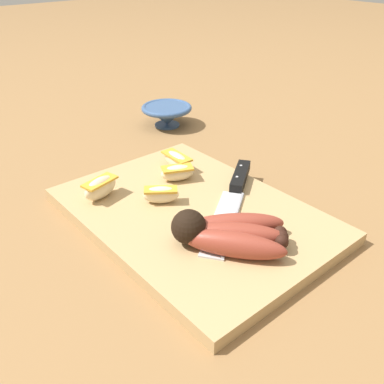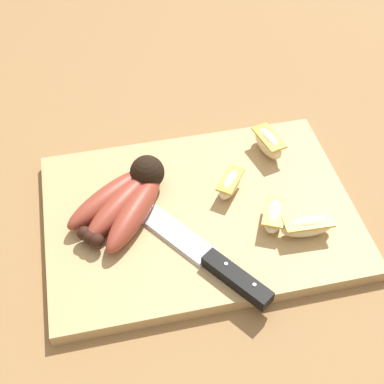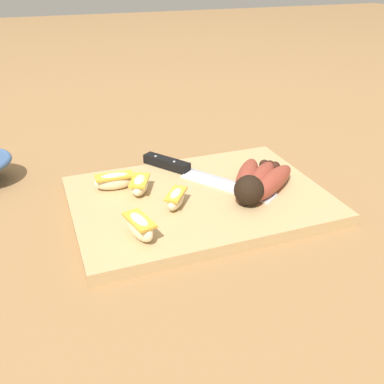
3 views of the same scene
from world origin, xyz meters
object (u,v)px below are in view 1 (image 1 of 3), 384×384
Objects in this scene: apple_wedge_near at (177,160)px; apple_wedge_extra at (177,172)px; apple_wedge_middle at (161,194)px; ceramic_bowl at (167,114)px; banana_bunch at (227,233)px; chefs_knife at (234,190)px; apple_wedge_far at (100,187)px.

apple_wedge_extra is (0.04, -0.03, -0.00)m from apple_wedge_near.
apple_wedge_near is at bearing 129.59° from apple_wedge_middle.
apple_wedge_near is 0.13m from apple_wedge_middle.
ceramic_bowl is at bearing 146.04° from apple_wedge_extra.
apple_wedge_near is at bearing 157.54° from banana_bunch.
apple_wedge_extra is at bearing -156.25° from chefs_knife.
apple_wedge_near is 1.21× the size of apple_wedge_middle.
chefs_knife is at bearing 53.05° from apple_wedge_far.
chefs_knife is at bearing 63.26° from apple_wedge_middle.
apple_wedge_far is 0.14m from apple_wedge_extra.
apple_wedge_near reaches higher than chefs_knife.
apple_wedge_near is 1.05× the size of apple_wedge_far.
apple_wedge_extra is 0.54× the size of ceramic_bowl.
apple_wedge_middle is 0.10m from apple_wedge_far.
ceramic_bowl is at bearing 141.23° from apple_wedge_middle.
chefs_knife is 0.13m from apple_wedge_middle.
apple_wedge_extra is 0.32m from ceramic_bowl.
apple_wedge_near is (-0.14, -0.02, 0.01)m from chefs_knife.
apple_wedge_extra reaches higher than chefs_knife.
banana_bunch is 2.25× the size of apple_wedge_far.
apple_wedge_middle is (-0.15, -0.00, -0.00)m from banana_bunch.
apple_wedge_far is 0.57× the size of ceramic_bowl.
banana_bunch is at bearing -28.17° from ceramic_bowl.
apple_wedge_near is 0.27m from ceramic_bowl.
apple_wedge_extra is at bearing -33.96° from ceramic_bowl.
apple_wedge_near and ceramic_bowl have the same top height.
apple_wedge_far reaches higher than apple_wedge_extra.
chefs_knife is 3.55× the size of apple_wedge_far.
apple_wedge_far is at bearing -104.54° from apple_wedge_extra.
banana_bunch is 0.24m from apple_wedge_far.
apple_wedge_middle is 0.87× the size of apple_wedge_far.
apple_wedge_middle is (-0.06, -0.11, 0.01)m from chefs_knife.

